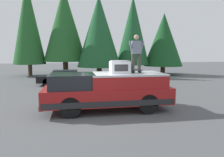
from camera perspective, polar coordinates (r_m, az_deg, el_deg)
ground_plane at (r=8.87m, az=-5.03°, el=-9.61°), size 90.00×90.00×0.00m
pickup_truck at (r=9.22m, az=-1.25°, el=-3.36°), size 2.01×5.54×1.65m
compressor_unit at (r=9.06m, az=2.13°, el=3.18°), size 0.65×0.84×0.56m
person_on_truck_bed at (r=9.47m, az=6.65°, el=7.08°), size 0.29×0.72×1.69m
parked_car_maroon at (r=17.46m, az=4.55°, el=0.58°), size 1.64×4.10×1.16m
parked_car_black at (r=17.14m, az=-12.86°, el=0.30°), size 1.64×4.10×1.16m
conifer_far_left at (r=25.42m, az=13.96°, el=10.23°), size 4.46×4.46×7.10m
conifer_left at (r=24.34m, az=5.71°, el=12.87°), size 3.76×3.76×8.89m
conifer_center_left at (r=22.75m, az=-3.60°, el=12.74°), size 4.72×4.72×8.58m
conifer_center_right at (r=24.63m, az=-12.88°, el=14.17°), size 4.78×4.78×9.78m
conifer_right at (r=25.11m, az=-22.03°, el=14.07°), size 3.48×3.48×10.38m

